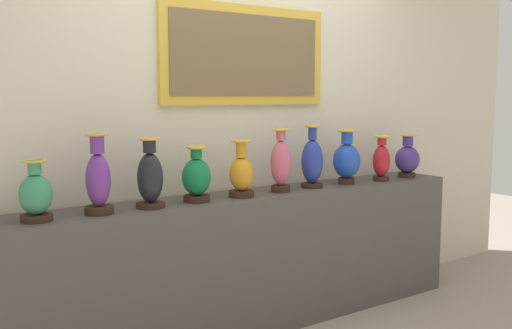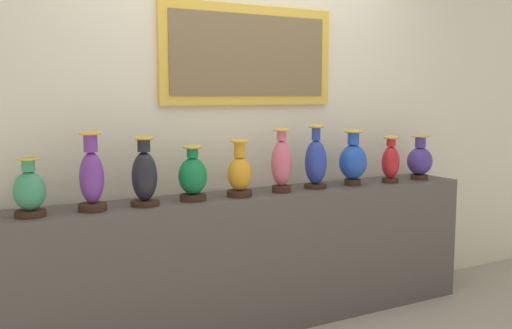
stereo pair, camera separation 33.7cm
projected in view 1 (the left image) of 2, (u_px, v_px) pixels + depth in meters
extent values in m
plane|color=gray|center=(256.00, 325.00, 3.73)|extent=(11.67, 11.67, 0.00)
cube|color=#4C4742|center=(256.00, 260.00, 3.68)|extent=(3.15, 0.40, 0.87)
cube|color=beige|center=(233.00, 78.00, 3.76)|extent=(5.67, 0.10, 3.18)
cube|color=gold|center=(246.00, 55.00, 3.72)|extent=(1.24, 0.03, 0.64)
cube|color=brown|center=(248.00, 55.00, 3.71)|extent=(1.12, 0.01, 0.52)
cylinder|color=#382319|center=(37.00, 218.00, 2.82)|extent=(0.15, 0.15, 0.03)
ellipsoid|color=#388C60|center=(36.00, 195.00, 2.81)|extent=(0.16, 0.16, 0.20)
cylinder|color=#388C60|center=(34.00, 168.00, 2.79)|extent=(0.06, 0.06, 0.06)
torus|color=gold|center=(34.00, 161.00, 2.79)|extent=(0.11, 0.11, 0.01)
cylinder|color=#382319|center=(99.00, 210.00, 3.00)|extent=(0.15, 0.15, 0.04)
ellipsoid|color=#6B3393|center=(98.00, 180.00, 2.98)|extent=(0.13, 0.13, 0.28)
cylinder|color=#6B3393|center=(97.00, 144.00, 2.96)|extent=(0.07, 0.07, 0.10)
torus|color=gold|center=(97.00, 134.00, 2.95)|extent=(0.12, 0.12, 0.01)
cylinder|color=#382319|center=(151.00, 205.00, 3.16)|extent=(0.16, 0.16, 0.03)
ellipsoid|color=black|center=(150.00, 178.00, 3.14)|extent=(0.14, 0.14, 0.27)
cylinder|color=black|center=(149.00, 146.00, 3.12)|extent=(0.07, 0.07, 0.08)
torus|color=gold|center=(149.00, 139.00, 3.12)|extent=(0.12, 0.12, 0.02)
cylinder|color=#382319|center=(197.00, 198.00, 3.34)|extent=(0.16, 0.16, 0.04)
ellipsoid|color=#14723D|center=(196.00, 177.00, 3.33)|extent=(0.17, 0.17, 0.22)
cylinder|color=#14723D|center=(196.00, 153.00, 3.31)|extent=(0.07, 0.07, 0.06)
torus|color=gold|center=(196.00, 147.00, 3.31)|extent=(0.11, 0.11, 0.02)
cylinder|color=#382319|center=(241.00, 194.00, 3.50)|extent=(0.16, 0.16, 0.04)
ellipsoid|color=orange|center=(241.00, 174.00, 3.49)|extent=(0.14, 0.14, 0.20)
cylinder|color=orange|center=(241.00, 149.00, 3.47)|extent=(0.06, 0.06, 0.10)
torus|color=gold|center=(241.00, 141.00, 3.46)|extent=(0.12, 0.12, 0.02)
cylinder|color=#382319|center=(281.00, 189.00, 3.68)|extent=(0.12, 0.12, 0.04)
ellipsoid|color=#CC5972|center=(281.00, 163.00, 3.66)|extent=(0.13, 0.13, 0.29)
cylinder|color=#CC5972|center=(281.00, 135.00, 3.64)|extent=(0.06, 0.06, 0.07)
torus|color=gold|center=(281.00, 130.00, 3.63)|extent=(0.11, 0.11, 0.02)
cylinder|color=#382319|center=(312.00, 185.00, 3.86)|extent=(0.15, 0.15, 0.03)
ellipsoid|color=#263899|center=(312.00, 162.00, 3.84)|extent=(0.14, 0.14, 0.29)
cylinder|color=#263899|center=(312.00, 133.00, 3.82)|extent=(0.06, 0.06, 0.09)
torus|color=gold|center=(313.00, 126.00, 3.81)|extent=(0.11, 0.11, 0.02)
cylinder|color=#382319|center=(346.00, 181.00, 4.01)|extent=(0.11, 0.11, 0.04)
ellipsoid|color=#1E47B2|center=(347.00, 161.00, 4.00)|extent=(0.19, 0.19, 0.24)
cylinder|color=#1E47B2|center=(347.00, 137.00, 3.98)|extent=(0.08, 0.08, 0.09)
torus|color=gold|center=(347.00, 131.00, 3.97)|extent=(0.13, 0.13, 0.02)
cylinder|color=#382319|center=(381.00, 179.00, 4.16)|extent=(0.12, 0.12, 0.03)
ellipsoid|color=red|center=(381.00, 161.00, 4.14)|extent=(0.13, 0.13, 0.23)
cylinder|color=red|center=(382.00, 141.00, 4.12)|extent=(0.06, 0.06, 0.06)
torus|color=gold|center=(382.00, 136.00, 4.12)|extent=(0.11, 0.11, 0.02)
cylinder|color=#382319|center=(407.00, 175.00, 4.34)|extent=(0.13, 0.13, 0.04)
ellipsoid|color=#3F2D7F|center=(407.00, 159.00, 4.32)|extent=(0.18, 0.18, 0.20)
cylinder|color=#3F2D7F|center=(408.00, 141.00, 4.31)|extent=(0.08, 0.08, 0.08)
torus|color=gold|center=(408.00, 135.00, 4.30)|extent=(0.13, 0.13, 0.01)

